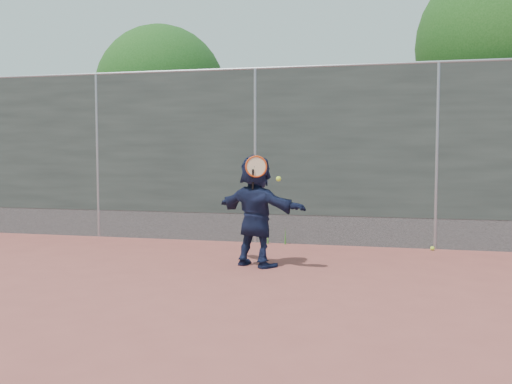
# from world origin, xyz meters

# --- Properties ---
(ground) EXTENTS (80.00, 80.00, 0.00)m
(ground) POSITION_xyz_m (0.00, 0.00, 0.00)
(ground) COLOR #9E4C42
(ground) RESTS_ON ground
(player) EXTENTS (1.49, 1.00, 1.54)m
(player) POSITION_xyz_m (0.49, 1.48, 0.77)
(player) COLOR #151C3B
(player) RESTS_ON ground
(ball_ground) EXTENTS (0.07, 0.07, 0.07)m
(ball_ground) POSITION_xyz_m (2.95, 3.35, 0.03)
(ball_ground) COLOR #C0E933
(ball_ground) RESTS_ON ground
(fence) EXTENTS (20.00, 0.06, 3.03)m
(fence) POSITION_xyz_m (-0.00, 3.50, 1.58)
(fence) COLOR #38423D
(fence) RESTS_ON ground
(swing_action) EXTENTS (0.49, 0.17, 0.51)m
(swing_action) POSITION_xyz_m (0.57, 1.28, 1.35)
(swing_action) COLOR #C74012
(swing_action) RESTS_ON ground
(tree_left) EXTENTS (3.15, 3.00, 4.53)m
(tree_left) POSITION_xyz_m (-2.85, 6.55, 2.94)
(tree_left) COLOR #382314
(tree_left) RESTS_ON ground
(weed_clump) EXTENTS (0.68, 0.07, 0.30)m
(weed_clump) POSITION_xyz_m (0.29, 3.38, 0.13)
(weed_clump) COLOR #387226
(weed_clump) RESTS_ON ground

